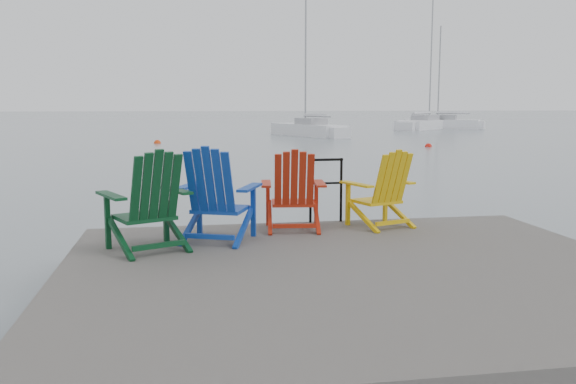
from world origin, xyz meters
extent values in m
plane|color=slate|center=(0.00, 0.00, 0.00)|extent=(400.00, 400.00, 0.00)
cube|color=#322E2C|center=(0.00, 0.00, 0.40)|extent=(6.00, 5.00, 0.20)
cylinder|color=black|center=(-2.70, 2.20, -0.30)|extent=(0.26, 0.26, 1.20)
cylinder|color=black|center=(0.00, 2.20, -0.30)|extent=(0.26, 0.26, 1.20)
cylinder|color=black|center=(2.70, 2.20, -0.30)|extent=(0.26, 0.26, 1.20)
cylinder|color=black|center=(0.03, 2.45, 0.95)|extent=(0.04, 0.04, 0.90)
cylinder|color=black|center=(0.47, 2.45, 0.95)|extent=(0.04, 0.04, 0.90)
cylinder|color=black|center=(0.25, 2.45, 1.38)|extent=(0.48, 0.04, 0.04)
cylinder|color=black|center=(0.25, 2.45, 1.05)|extent=(0.44, 0.03, 0.03)
cube|color=#0A371B|center=(-2.16, 1.24, 0.87)|extent=(0.77, 0.73, 0.04)
cube|color=#0A371B|center=(-2.58, 1.29, 0.82)|extent=(0.07, 0.07, 0.63)
cube|color=#0A371B|center=(-1.93, 1.59, 0.82)|extent=(0.07, 0.07, 0.63)
cube|color=#0A371B|center=(-2.50, 1.06, 1.15)|extent=(0.41, 0.68, 0.03)
cube|color=#0A371B|center=(-1.81, 1.38, 1.15)|extent=(0.41, 0.68, 0.03)
cube|color=#0A371B|center=(-2.01, 0.90, 1.24)|extent=(0.63, 0.49, 0.77)
cube|color=#0E3798|center=(-1.28, 1.61, 0.87)|extent=(0.76, 0.72, 0.04)
cube|color=#0E3798|center=(-1.52, 1.95, 0.82)|extent=(0.07, 0.07, 0.64)
cube|color=#0E3798|center=(-0.86, 1.68, 0.82)|extent=(0.07, 0.07, 0.64)
cube|color=#0E3798|center=(-1.64, 1.73, 1.15)|extent=(0.38, 0.69, 0.03)
cube|color=#0E3798|center=(-0.93, 1.44, 1.15)|extent=(0.38, 0.69, 0.03)
cube|color=#0E3798|center=(-1.41, 1.27, 1.25)|extent=(0.63, 0.48, 0.78)
cube|color=#A6200C|center=(-0.28, 2.10, 0.84)|extent=(0.62, 0.56, 0.04)
cube|color=#A6200C|center=(-0.59, 2.35, 0.79)|extent=(0.06, 0.06, 0.59)
cube|color=#A6200C|center=(0.07, 2.26, 0.79)|extent=(0.06, 0.06, 0.59)
cube|color=#A6200C|center=(-0.64, 2.12, 1.10)|extent=(0.20, 0.65, 0.03)
cube|color=#A6200C|center=(0.07, 2.03, 1.10)|extent=(0.20, 0.65, 0.03)
cube|color=#A6200C|center=(-0.33, 1.76, 1.19)|extent=(0.55, 0.33, 0.72)
cube|color=gold|center=(0.87, 2.10, 0.83)|extent=(0.68, 0.64, 0.04)
cube|color=gold|center=(0.50, 2.18, 0.79)|extent=(0.06, 0.06, 0.58)
cube|color=gold|center=(1.11, 2.40, 0.79)|extent=(0.06, 0.06, 0.58)
cube|color=gold|center=(0.55, 1.96, 1.09)|extent=(0.33, 0.63, 0.03)
cube|color=gold|center=(1.21, 2.20, 1.09)|extent=(0.33, 0.63, 0.03)
cube|color=gold|center=(0.98, 1.79, 1.18)|extent=(0.57, 0.42, 0.71)
cube|color=white|center=(6.82, 35.71, 0.25)|extent=(4.33, 7.51, 1.10)
cube|color=#9E9EA3|center=(6.95, 35.36, 0.95)|extent=(2.01, 2.52, 0.55)
cylinder|color=gray|center=(6.70, 36.05, 5.37)|extent=(0.12, 0.12, 9.13)
cube|color=white|center=(19.75, 45.90, 0.25)|extent=(7.86, 7.91, 1.10)
cube|color=#9E9EA3|center=(19.44, 45.58, 0.95)|extent=(3.01, 3.02, 0.55)
cylinder|color=gray|center=(20.06, 46.21, 6.33)|extent=(0.12, 0.12, 11.06)
cube|color=white|center=(21.43, 46.67, 0.25)|extent=(6.49, 5.09, 1.10)
cube|color=#9E9EA3|center=(21.70, 46.49, 0.95)|extent=(2.33, 2.10, 0.55)
cylinder|color=gray|center=(21.15, 46.85, 4.95)|extent=(0.12, 0.12, 8.30)
sphere|color=red|center=(3.89, 9.86, 0.00)|extent=(0.39, 0.39, 0.39)
sphere|color=red|center=(-3.14, 28.95, 0.00)|extent=(0.39, 0.39, 0.39)
sphere|color=red|center=(10.67, 23.76, 0.00)|extent=(0.36, 0.36, 0.36)
sphere|color=red|center=(9.09, 35.16, 0.00)|extent=(0.38, 0.38, 0.38)
camera|label=1|loc=(-1.70, -5.78, 2.14)|focal=38.00mm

